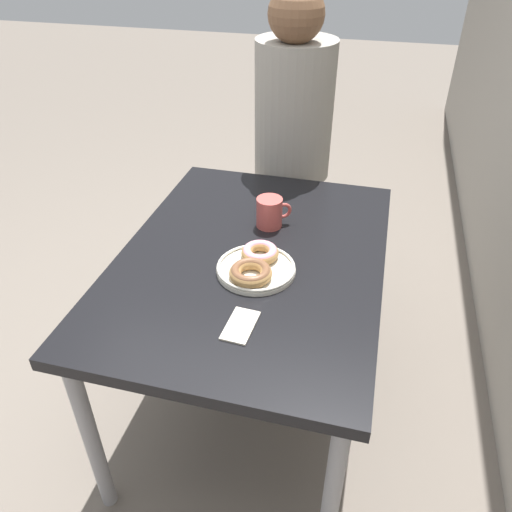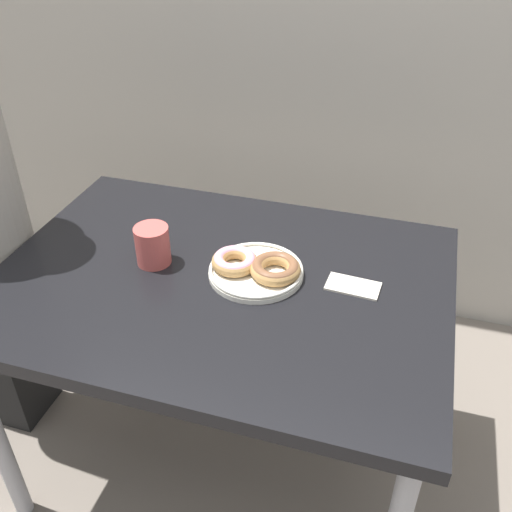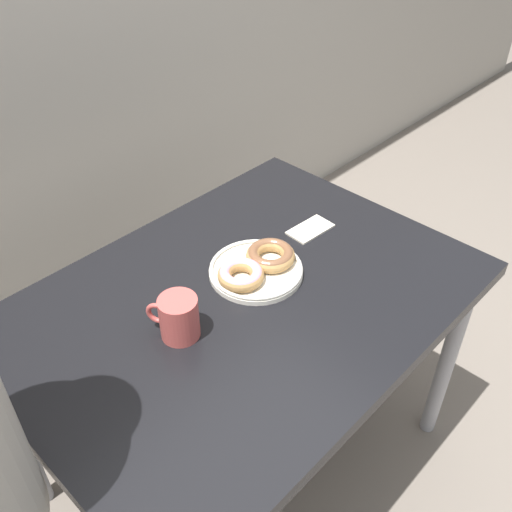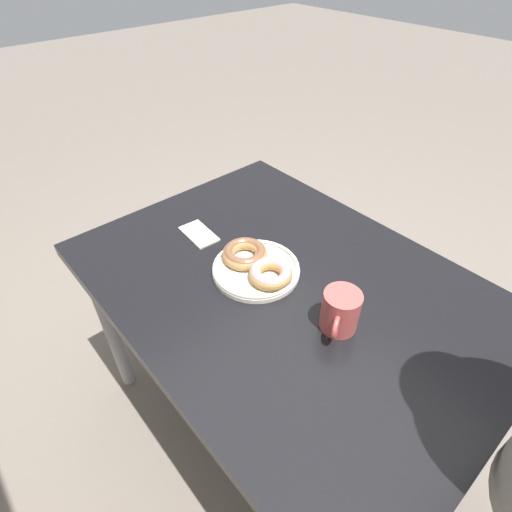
# 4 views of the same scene
# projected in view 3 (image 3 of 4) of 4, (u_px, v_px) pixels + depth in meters

# --- Properties ---
(ground_plane) EXTENTS (14.00, 14.00, 0.00)m
(ground_plane) POSITION_uv_depth(u_px,v_px,m) (280.00, 488.00, 1.82)
(ground_plane) COLOR #70665B
(dining_table) EXTENTS (1.18, 0.86, 0.74)m
(dining_table) POSITION_uv_depth(u_px,v_px,m) (244.00, 317.00, 1.49)
(dining_table) COLOR black
(dining_table) RESTS_ON ground_plane
(donut_plate) EXTENTS (0.28, 0.25, 0.05)m
(donut_plate) POSITION_uv_depth(u_px,v_px,m) (257.00, 266.00, 1.49)
(donut_plate) COLOR silver
(donut_plate) RESTS_ON dining_table
(coffee_mug) EXTENTS (0.09, 0.12, 0.11)m
(coffee_mug) POSITION_uv_depth(u_px,v_px,m) (178.00, 317.00, 1.30)
(coffee_mug) COLOR #B74C47
(coffee_mug) RESTS_ON dining_table
(napkin) EXTENTS (0.14, 0.08, 0.01)m
(napkin) POSITION_uv_depth(u_px,v_px,m) (310.00, 229.00, 1.66)
(napkin) COLOR beige
(napkin) RESTS_ON dining_table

